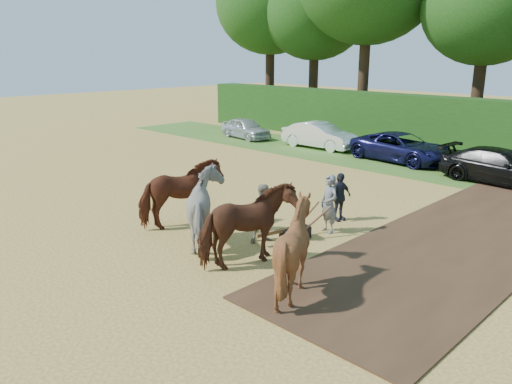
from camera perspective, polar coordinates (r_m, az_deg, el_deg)
The scene contains 6 objects.
ground at distance 11.88m, azimuth 4.18°, elevation -10.85°, with size 120.00×120.00×0.00m, color gold.
earth_strip at distance 16.89m, azimuth 23.99°, elevation -3.95°, with size 4.50×17.00×0.05m, color #472D1C.
grass_verge at distance 23.76m, azimuth 26.82°, elevation 1.08°, with size 50.00×5.00×0.03m, color #38601E.
spectator_near at distance 14.27m, azimuth 1.00°, elevation -2.47°, with size 0.83×0.65×1.72m, color tan.
spectator_far at distance 16.37m, azimuth 9.49°, elevation -0.54°, with size 0.93×0.39×1.58m, color #21242C.
plough_team at distance 13.34m, azimuth -2.89°, elevation -2.86°, with size 7.40×5.24×2.14m.
Camera 1 is at (6.87, -8.12, 5.28)m, focal length 35.00 mm.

